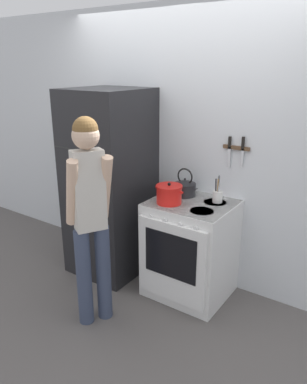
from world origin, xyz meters
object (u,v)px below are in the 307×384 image
at_px(dutch_oven_pot, 169,194).
at_px(refrigerator, 110,184).
at_px(tea_kettle, 185,187).
at_px(person, 90,212).
at_px(stove_range, 189,249).
at_px(utensil_jar, 218,196).

bearing_deg(dutch_oven_pot, refrigerator, 174.14).
bearing_deg(tea_kettle, person, -108.20).
relative_size(tea_kettle, person, 0.15).
height_order(stove_range, person, person).
distance_m(stove_range, person, 1.02).
xyz_separation_m(stove_range, utensil_jar, (0.18, 0.16, 0.50)).
bearing_deg(person, tea_kettle, 11.30).
relative_size(refrigerator, person, 1.08).
height_order(refrigerator, dutch_oven_pot, refrigerator).
height_order(stove_range, tea_kettle, tea_kettle).
distance_m(dutch_oven_pot, utensil_jar, 0.42).
relative_size(refrigerator, dutch_oven_pot, 6.72).
bearing_deg(utensil_jar, tea_kettle, -178.95).
distance_m(refrigerator, stove_range, 1.01).
xyz_separation_m(stove_range, person, (-0.45, -0.76, 0.51)).
distance_m(stove_range, dutch_oven_pot, 0.55).
bearing_deg(refrigerator, tea_kettle, 12.96).
distance_m(refrigerator, utensil_jar, 1.09).
xyz_separation_m(dutch_oven_pot, person, (-0.29, -0.67, -0.01)).
bearing_deg(tea_kettle, utensil_jar, 1.05).
distance_m(tea_kettle, utensil_jar, 0.32).
bearing_deg(utensil_jar, dutch_oven_pot, -142.83).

